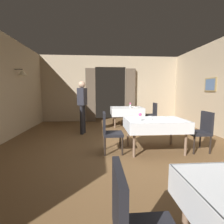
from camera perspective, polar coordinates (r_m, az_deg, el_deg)
ground at (r=4.00m, az=3.81°, el=-13.37°), size 10.08×10.08×0.00m
wall_back at (r=7.91m, az=-0.53°, el=7.90°), size 6.40×0.27×3.00m
dining_table_mid at (r=4.03m, az=14.44°, el=-3.66°), size 1.37×0.97×0.75m
dining_table_far at (r=6.82m, az=5.05°, el=0.74°), size 1.27×1.00×0.75m
chair_mid_left at (r=3.80m, az=-0.90°, el=-6.31°), size 0.45×0.44×0.93m
chair_mid_right at (r=4.42m, az=28.18°, el=-5.27°), size 0.44×0.44×0.93m
chair_far_right at (r=6.99m, az=13.45°, el=-0.35°), size 0.44×0.44×0.93m
flower_vase_mid at (r=3.73m, az=9.55°, el=-1.53°), size 0.07×0.07×0.17m
glass_mid_b at (r=3.91m, az=13.01°, el=-1.99°), size 0.07×0.07×0.08m
plate_mid_c at (r=4.39m, az=17.70°, el=-1.63°), size 0.20×0.20×0.01m
flower_vase_far at (r=6.63m, az=6.23°, el=2.38°), size 0.07×0.07×0.20m
plate_far_b at (r=6.86m, az=8.09°, el=1.66°), size 0.24×0.24×0.01m
plate_far_c at (r=7.16m, az=7.51°, el=1.89°), size 0.24×0.24×0.01m
person_waiter_by_doorway at (r=5.53m, az=-10.06°, el=3.12°), size 0.30×0.40×1.72m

